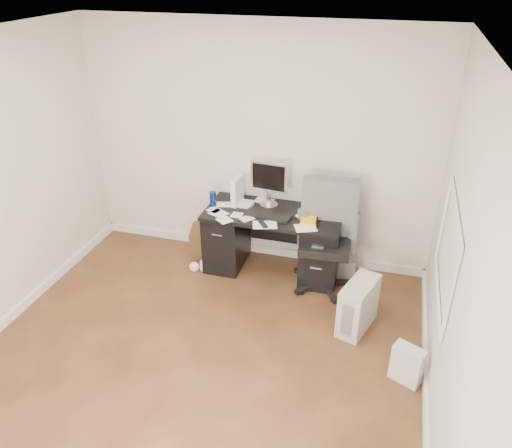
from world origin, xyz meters
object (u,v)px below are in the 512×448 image
(keyboard, at_px, (268,215))
(wicker_basket, at_px, (207,241))
(office_chair, at_px, (326,238))
(desk, at_px, (273,240))
(lcd_monitor, at_px, (269,184))
(pc_tower, at_px, (358,306))

(keyboard, bearing_deg, wicker_basket, 172.15)
(office_chair, bearing_deg, desk, 163.78)
(keyboard, xyz_separation_m, wicker_basket, (-0.82, 0.23, -0.59))
(desk, xyz_separation_m, wicker_basket, (-0.85, 0.12, -0.22))
(lcd_monitor, distance_m, wicker_basket, 1.13)
(lcd_monitor, distance_m, pc_tower, 1.63)
(office_chair, bearing_deg, lcd_monitor, 154.35)
(office_chair, xyz_separation_m, wicker_basket, (-1.47, 0.26, -0.42))
(pc_tower, bearing_deg, wicker_basket, 172.95)
(lcd_monitor, bearing_deg, pc_tower, -33.37)
(keyboard, distance_m, wicker_basket, 1.03)
(desk, distance_m, wicker_basket, 0.89)
(desk, distance_m, office_chair, 0.66)
(pc_tower, bearing_deg, office_chair, 143.04)
(keyboard, distance_m, office_chair, 0.67)
(lcd_monitor, xyz_separation_m, office_chair, (0.70, -0.30, -0.41))
(keyboard, bearing_deg, lcd_monitor, 110.76)
(keyboard, bearing_deg, office_chair, 4.21)
(lcd_monitor, relative_size, pc_tower, 1.03)
(office_chair, bearing_deg, wicker_basket, 166.86)
(lcd_monitor, relative_size, keyboard, 1.05)
(keyboard, height_order, office_chair, office_chair)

